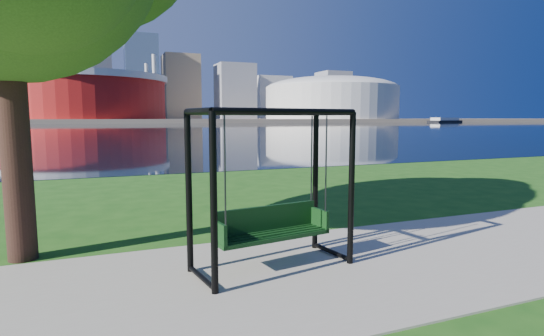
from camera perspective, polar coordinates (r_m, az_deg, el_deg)
ground at (r=7.09m, az=1.87°, el=-12.74°), size 900.00×900.00×0.00m
path at (r=6.66m, az=3.65°, el=-13.93°), size 120.00×4.00×0.03m
river at (r=108.18m, az=-20.49°, el=5.03°), size 900.00×180.00×0.02m
far_bank at (r=312.13m, az=-21.47°, el=5.99°), size 900.00×228.00×2.00m
stadium at (r=241.52m, az=-23.85°, el=8.95°), size 83.00×83.00×32.00m
arena at (r=277.99m, az=7.99°, el=9.42°), size 84.00×84.00×26.56m
skyline at (r=327.24m, az=-22.52°, el=12.08°), size 392.00×66.00×96.50m
swing at (r=6.58m, az=-0.08°, el=-3.36°), size 2.57×1.41×2.50m
barge at (r=267.81m, az=22.24°, el=5.97°), size 28.45×15.57×2.75m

